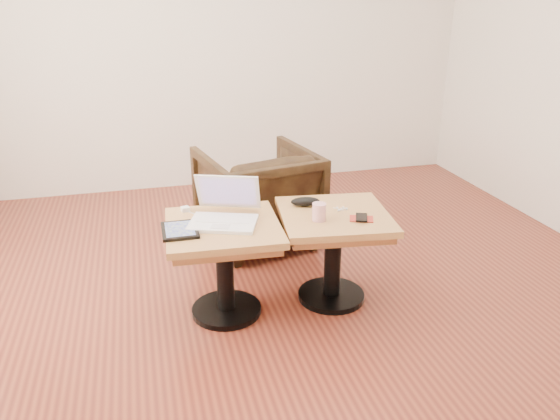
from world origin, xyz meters
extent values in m
cube|color=#59231A|center=(0.00, 0.00, 0.00)|extent=(4.50, 4.50, 0.01)
cube|color=silver|center=(0.00, 2.25, 1.35)|extent=(4.50, 0.02, 2.70)
cylinder|color=black|center=(-0.39, -0.03, 0.02)|extent=(0.40, 0.40, 0.03)
cylinder|color=black|center=(-0.39, -0.03, 0.27)|extent=(0.10, 0.10, 0.48)
cube|color=#974F2A|center=(-0.39, -0.03, 0.49)|extent=(0.59, 0.59, 0.04)
cube|color=#A86B2F|center=(-0.39, -0.03, 0.53)|extent=(0.64, 0.64, 0.04)
cylinder|color=black|center=(0.24, -0.03, 0.02)|extent=(0.40, 0.40, 0.03)
cylinder|color=black|center=(0.24, -0.03, 0.27)|extent=(0.10, 0.10, 0.48)
cube|color=#974F2A|center=(0.24, -0.03, 0.49)|extent=(0.62, 0.62, 0.04)
cube|color=#A86B2F|center=(0.24, -0.03, 0.53)|extent=(0.68, 0.68, 0.04)
cube|color=white|center=(-0.40, -0.04, 0.56)|extent=(0.42, 0.35, 0.02)
cube|color=silver|center=(-0.38, 0.00, 0.57)|extent=(0.31, 0.21, 0.00)
cube|color=silver|center=(-0.42, -0.10, 0.57)|extent=(0.11, 0.09, 0.00)
cube|color=white|center=(-0.34, 0.12, 0.68)|extent=(0.37, 0.22, 0.22)
cube|color=maroon|center=(-0.34, 0.12, 0.68)|extent=(0.32, 0.18, 0.18)
cube|color=black|center=(-0.63, -0.07, 0.56)|extent=(0.19, 0.24, 0.02)
cube|color=#191E38|center=(-0.63, -0.07, 0.57)|extent=(0.15, 0.20, 0.00)
cube|color=white|center=(-0.57, 0.21, 0.56)|extent=(0.05, 0.05, 0.03)
ellipsoid|color=black|center=(0.11, 0.11, 0.58)|extent=(0.18, 0.10, 0.05)
cylinder|color=#E35C71|center=(0.12, -0.11, 0.60)|extent=(0.08, 0.08, 0.10)
sphere|color=white|center=(0.29, 0.00, 0.56)|extent=(0.01, 0.01, 0.01)
sphere|color=white|center=(0.31, 0.01, 0.56)|extent=(0.01, 0.01, 0.01)
sphere|color=white|center=(0.28, 0.02, 0.56)|extent=(0.01, 0.01, 0.01)
sphere|color=white|center=(0.32, -0.01, 0.56)|extent=(0.01, 0.01, 0.01)
sphere|color=white|center=(0.27, -0.02, 0.56)|extent=(0.01, 0.01, 0.01)
cylinder|color=white|center=(0.29, 0.00, 0.55)|extent=(0.07, 0.04, 0.00)
cube|color=maroon|center=(0.35, -0.16, 0.55)|extent=(0.15, 0.13, 0.01)
cube|color=black|center=(0.35, -0.16, 0.56)|extent=(0.10, 0.13, 0.01)
imported|color=black|center=(-0.01, 0.86, 0.35)|extent=(0.88, 0.90, 0.70)
camera|label=1|loc=(-0.78, -2.71, 1.72)|focal=35.00mm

